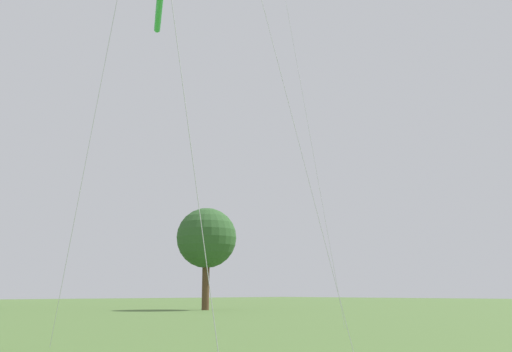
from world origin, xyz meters
TOP-DOWN VIEW (x-y plane):
  - small_kite_diamond_red at (-2.00, 16.15)m, footprint 0.52×3.73m
  - small_kite_bird_shape at (12.79, 21.34)m, footprint 1.37×3.78m
  - tree_oak_right at (27.43, 46.87)m, footprint 6.45×6.45m

SIDE VIEW (x-z plane):
  - tree_oak_right at x=27.43m, z-range 2.13..12.96m
  - small_kite_diamond_red at x=-2.00m, z-range 4.42..17.20m
  - small_kite_bird_shape at x=12.79m, z-range 8.52..29.93m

